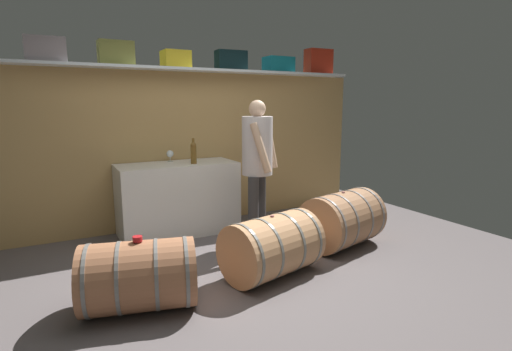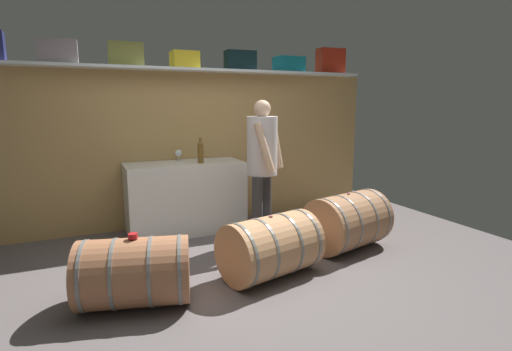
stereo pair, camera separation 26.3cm
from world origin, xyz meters
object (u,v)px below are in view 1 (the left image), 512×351
wine_glass (170,154)px  wine_barrel_flank (342,219)px  tasting_cup (137,239)px  winemaker_pouring (258,156)px  toolcase_yellow (176,59)px  toolcase_teal (278,65)px  toolcase_red (318,62)px  toolcase_black (231,60)px  wine_barrel_far (272,246)px  toolcase_olive (116,53)px  wine_bottle_amber (193,152)px  wine_barrel_near (139,276)px  work_cabinet (178,198)px  toolcase_grey (46,50)px

wine_glass → wine_barrel_flank: wine_glass is taller
tasting_cup → winemaker_pouring: winemaker_pouring is taller
wine_barrel_flank → toolcase_yellow: bearing=117.1°
toolcase_teal → toolcase_red: bearing=-0.3°
toolcase_black → toolcase_teal: 0.73m
toolcase_black → wine_barrel_flank: size_ratio=0.40×
toolcase_black → wine_barrel_far: bearing=-100.6°
toolcase_olive → toolcase_red: size_ratio=0.99×
toolcase_teal → winemaker_pouring: (-0.85, -0.96, -1.13)m
wine_glass → toolcase_red: bearing=1.0°
toolcase_teal → wine_glass: size_ratio=2.67×
wine_glass → tasting_cup: bearing=-113.1°
toolcase_black → wine_barrel_far: 2.68m
wine_bottle_amber → wine_barrel_near: 2.02m
wine_barrel_flank → winemaker_pouring: bearing=127.5°
toolcase_yellow → winemaker_pouring: size_ratio=0.20×
wine_barrel_flank → toolcase_red: bearing=49.1°
work_cabinet → wine_barrel_flank: work_cabinet is taller
wine_barrel_near → wine_barrel_flank: size_ratio=0.97×
toolcase_yellow → wine_barrel_near: bearing=-117.6°
toolcase_red → work_cabinet: bearing=-172.2°
toolcase_grey → wine_glass: toolcase_grey is taller
toolcase_teal → toolcase_black: bearing=179.7°
toolcase_grey → toolcase_black: (2.15, 0.00, -0.00)m
toolcase_red → wine_barrel_flank: 2.57m
toolcase_grey → wine_glass: bearing=-0.1°
toolcase_olive → work_cabinet: bearing=-20.7°
work_cabinet → toolcase_olive: bearing=159.8°
toolcase_olive → wine_barrel_flank: bearing=-37.3°
toolcase_teal → wine_glass: toolcase_teal is taller
wine_bottle_amber → wine_barrel_far: (0.21, -1.53, -0.73)m
toolcase_black → toolcase_olive: bearing=-177.0°
wine_barrel_near → wine_barrel_far: size_ratio=0.97×
toolcase_black → wine_glass: (-0.87, -0.04, -1.18)m
work_cabinet → wine_barrel_far: bearing=-76.7°
wine_barrel_near → toolcase_grey: bearing=118.1°
toolcase_grey → tasting_cup: (0.48, -1.92, -1.58)m
tasting_cup → wine_barrel_near: bearing=-180.0°
toolcase_red → tasting_cup: bearing=-145.9°
toolcase_teal → winemaker_pouring: size_ratio=0.24×
toolcase_black → wine_bottle_amber: bearing=-150.0°
wine_bottle_amber → wine_barrel_near: wine_bottle_amber is taller
wine_barrel_near → wine_barrel_flank: bearing=23.2°
toolcase_olive → wine_glass: toolcase_olive is taller
toolcase_grey → toolcase_teal: (2.88, 0.00, -0.02)m
toolcase_olive → work_cabinet: size_ratio=0.27×
toolcase_teal → wine_glass: bearing=-178.9°
wine_bottle_amber → tasting_cup: 1.93m
toolcase_olive → toolcase_yellow: bearing=-0.5°
toolcase_olive → wine_bottle_amber: size_ratio=1.23×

